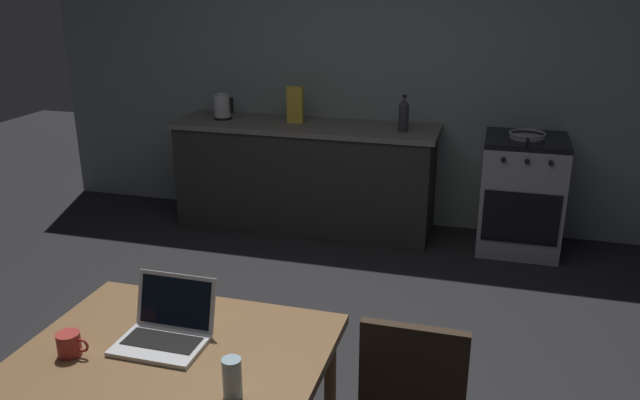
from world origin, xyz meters
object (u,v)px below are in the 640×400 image
frying_pan (527,135)px  drinking_glass (232,378)px  laptop (165,330)px  cereal_box (295,105)px  dining_table (172,371)px  electric_kettle (222,107)px  coffee_mug (70,344)px  bottle (404,114)px  stove_oven (521,194)px

frying_pan → drinking_glass: bearing=-106.7°
laptop → cereal_box: size_ratio=1.08×
drinking_glass → dining_table: bearing=151.8°
electric_kettle → drinking_glass: bearing=-65.8°
dining_table → coffee_mug: 0.38m
drinking_glass → cereal_box: 3.40m
dining_table → electric_kettle: size_ratio=5.04×
drinking_glass → coffee_mug: bearing=174.2°
electric_kettle → cereal_box: size_ratio=0.74×
coffee_mug → bottle: bearing=77.3°
bottle → coffee_mug: size_ratio=2.29×
bottle → drinking_glass: bottle is taller
stove_oven → frying_pan: (-0.00, -0.03, 0.47)m
stove_oven → dining_table: (-1.29, -3.10, 0.21)m
frying_pan → cereal_box: bearing=178.5°
laptop → electric_kettle: electric_kettle is taller
frying_pan → stove_oven: bearing=80.6°
cereal_box → coffee_mug: bearing=-86.7°
stove_oven → drinking_glass: bearing=-106.6°
dining_table → drinking_glass: bearing=-28.2°
laptop → electric_kettle: bearing=112.9°
dining_table → laptop: laptop is taller
frying_pan → electric_kettle: bearing=179.3°
stove_oven → laptop: bearing=-114.0°
electric_kettle → drinking_glass: size_ratio=1.57×
dining_table → bottle: bottle is taller
coffee_mug → cereal_box: bearing=93.3°
electric_kettle → drinking_glass: electric_kettle is taller
electric_kettle → cereal_box: bearing=1.8°
laptop → electric_kettle: size_ratio=1.46×
coffee_mug → cereal_box: cereal_box is taller
laptop → bottle: 3.02m
drinking_glass → cereal_box: bearing=104.3°
coffee_mug → stove_oven: bearing=63.0°
bottle → cereal_box: 0.90m
laptop → frying_pan: laptop is taller
bottle → cereal_box: cereal_box is taller
stove_oven → electric_kettle: 2.51m
laptop → cereal_box: (-0.47, 3.05, 0.26)m
stove_oven → coffee_mug: stove_oven is taller
coffee_mug → drinking_glass: drinking_glass is taller
dining_table → frying_pan: 3.34m
bottle → frying_pan: 0.92m
stove_oven → coffee_mug: size_ratio=7.17×
cereal_box → laptop: bearing=-81.3°
dining_table → cereal_box: size_ratio=3.72×
laptop → coffee_mug: 0.33m
electric_kettle → coffee_mug: 3.31m
stove_oven → frying_pan: size_ratio=2.01×
laptop → drinking_glass: size_ratio=2.29×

